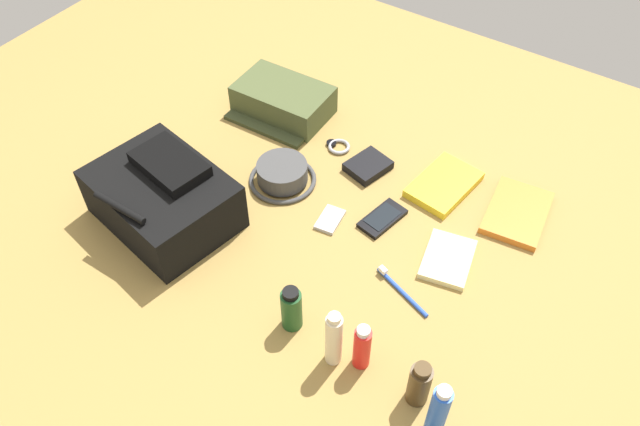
# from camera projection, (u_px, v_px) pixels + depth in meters

# --- Properties ---
(ground_plane) EXTENTS (2.64, 2.02, 0.02)m
(ground_plane) POSITION_uv_depth(u_px,v_px,m) (320.00, 227.00, 1.61)
(ground_plane) COLOR olive
(ground_plane) RESTS_ON ground
(backpack) EXTENTS (0.38, 0.31, 0.17)m
(backpack) POSITION_uv_depth(u_px,v_px,m) (163.00, 197.00, 1.56)
(backpack) COLOR black
(backpack) RESTS_ON ground_plane
(toiletry_pouch) EXTENTS (0.28, 0.22, 0.09)m
(toiletry_pouch) POSITION_uv_depth(u_px,v_px,m) (283.00, 101.00, 1.86)
(toiletry_pouch) COLOR #47512D
(toiletry_pouch) RESTS_ON ground_plane
(bucket_hat) EXTENTS (0.18, 0.18, 0.06)m
(bucket_hat) POSITION_uv_depth(u_px,v_px,m) (282.00, 174.00, 1.68)
(bucket_hat) COLOR #434343
(bucket_hat) RESTS_ON ground_plane
(deodorant_spray) EXTENTS (0.04, 0.04, 0.17)m
(deodorant_spray) POSITION_uv_depth(u_px,v_px,m) (438.00, 412.00, 1.18)
(deodorant_spray) COLOR blue
(deodorant_spray) RESTS_ON ground_plane
(cologne_bottle) EXTENTS (0.05, 0.05, 0.12)m
(cologne_bottle) POSITION_uv_depth(u_px,v_px,m) (419.00, 384.00, 1.25)
(cologne_bottle) COLOR #473319
(cologne_bottle) RESTS_ON ground_plane
(sunscreen_spray) EXTENTS (0.04, 0.04, 0.13)m
(sunscreen_spray) POSITION_uv_depth(u_px,v_px,m) (362.00, 347.00, 1.30)
(sunscreen_spray) COLOR red
(sunscreen_spray) RESTS_ON ground_plane
(lotion_bottle) EXTENTS (0.04, 0.04, 0.16)m
(lotion_bottle) POSITION_uv_depth(u_px,v_px,m) (334.00, 339.00, 1.29)
(lotion_bottle) COLOR beige
(lotion_bottle) RESTS_ON ground_plane
(shampoo_bottle) EXTENTS (0.05, 0.05, 0.12)m
(shampoo_bottle) POSITION_uv_depth(u_px,v_px,m) (291.00, 309.00, 1.36)
(shampoo_bottle) COLOR #19471E
(shampoo_bottle) RESTS_ON ground_plane
(paperback_novel) EXTENTS (0.17, 0.22, 0.02)m
(paperback_novel) POSITION_uv_depth(u_px,v_px,m) (517.00, 213.00, 1.62)
(paperback_novel) COLOR orange
(paperback_novel) RESTS_ON ground_plane
(travel_guidebook) EXTENTS (0.15, 0.21, 0.02)m
(travel_guidebook) POSITION_uv_depth(u_px,v_px,m) (444.00, 185.00, 1.68)
(travel_guidebook) COLOR yellow
(travel_guidebook) RESTS_ON ground_plane
(cell_phone) EXTENTS (0.09, 0.14, 0.01)m
(cell_phone) POSITION_uv_depth(u_px,v_px,m) (382.00, 218.00, 1.61)
(cell_phone) COLOR black
(cell_phone) RESTS_ON ground_plane
(media_player) EXTENTS (0.06, 0.09, 0.01)m
(media_player) POSITION_uv_depth(u_px,v_px,m) (330.00, 219.00, 1.61)
(media_player) COLOR #B7B7BC
(media_player) RESTS_ON ground_plane
(wristwatch) EXTENTS (0.07, 0.06, 0.01)m
(wristwatch) POSITION_uv_depth(u_px,v_px,m) (338.00, 146.00, 1.79)
(wristwatch) COLOR #99999E
(wristwatch) RESTS_ON ground_plane
(toothbrush) EXTENTS (0.16, 0.06, 0.02)m
(toothbrush) POSITION_uv_depth(u_px,v_px,m) (399.00, 289.00, 1.46)
(toothbrush) COLOR blue
(toothbrush) RESTS_ON ground_plane
(wallet) EXTENTS (0.11, 0.13, 0.02)m
(wallet) POSITION_uv_depth(u_px,v_px,m) (368.00, 166.00, 1.72)
(wallet) COLOR black
(wallet) RESTS_ON ground_plane
(notepad) EXTENTS (0.14, 0.17, 0.02)m
(notepad) POSITION_uv_depth(u_px,v_px,m) (448.00, 259.00, 1.52)
(notepad) COLOR beige
(notepad) RESTS_ON ground_plane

